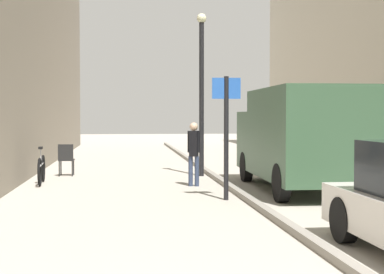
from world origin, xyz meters
The scene contains 8 objects.
ground_plane centered at (0.00, 12.00, 0.00)m, with size 80.00×80.00×0.00m, color #A8A093.
kerb_strip centered at (1.58, 12.00, 0.06)m, with size 0.16×40.00×0.12m, color gray.
pedestrian_main_foreground centered at (0.78, 11.12, 0.93)m, with size 0.31×0.24×1.61m.
delivery_van centered at (3.21, 10.06, 1.29)m, with size 2.18×5.31×2.40m.
street_sign_post centered at (1.17, 8.72, 1.55)m, with size 0.60×0.10×2.60m.
lamp_post centered at (1.30, 13.48, 2.72)m, with size 0.28×0.28×4.76m.
bicycle_leaning centered at (-3.10, 12.06, 0.38)m, with size 0.16×1.77×0.98m.
cafe_chair_near_window centered at (-2.66, 13.96, 0.55)m, with size 0.45×0.45×0.94m.
Camera 1 is at (-0.96, -2.95, 1.78)m, focal length 52.89 mm.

